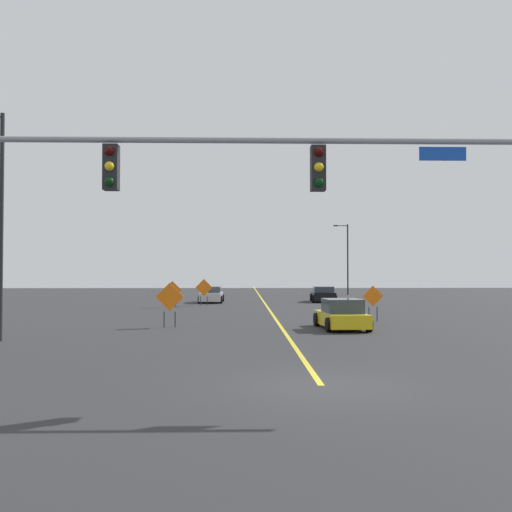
{
  "coord_description": "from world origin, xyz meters",
  "views": [
    {
      "loc": [
        -1.8,
        -13.24,
        2.62
      ],
      "look_at": [
        -0.84,
        29.04,
        3.76
      ],
      "focal_mm": 40.4,
      "sensor_mm": 36.0,
      "label": 1
    }
  ],
  "objects_px": {
    "traffic_signal_assembly": "(124,182)",
    "construction_sign_median_near": "(170,299)",
    "construction_sign_right_lane": "(204,289)",
    "car_silver_passing": "(211,295)",
    "car_yellow_near": "(342,315)",
    "construction_sign_left_lane": "(373,298)",
    "construction_sign_right_shoulder": "(172,291)",
    "car_black_far": "(323,294)",
    "street_lamp_near_left": "(347,256)"
  },
  "relations": [
    {
      "from": "traffic_signal_assembly",
      "to": "car_black_far",
      "type": "bearing_deg",
      "value": 75.12
    },
    {
      "from": "traffic_signal_assembly",
      "to": "car_silver_passing",
      "type": "bearing_deg",
      "value": 89.88
    },
    {
      "from": "car_silver_passing",
      "to": "traffic_signal_assembly",
      "type": "bearing_deg",
      "value": -90.12
    },
    {
      "from": "traffic_signal_assembly",
      "to": "construction_sign_right_lane",
      "type": "bearing_deg",
      "value": 90.5
    },
    {
      "from": "construction_sign_left_lane",
      "to": "car_black_far",
      "type": "xyz_separation_m",
      "value": [
        0.09,
        19.47,
        -0.56
      ]
    },
    {
      "from": "traffic_signal_assembly",
      "to": "car_silver_passing",
      "type": "xyz_separation_m",
      "value": [
        0.08,
        35.64,
        -4.02
      ]
    },
    {
      "from": "construction_sign_median_near",
      "to": "traffic_signal_assembly",
      "type": "bearing_deg",
      "value": -87.09
    },
    {
      "from": "construction_sign_right_lane",
      "to": "construction_sign_left_lane",
      "type": "relative_size",
      "value": 1.09
    },
    {
      "from": "traffic_signal_assembly",
      "to": "car_silver_passing",
      "type": "distance_m",
      "value": 35.86
    },
    {
      "from": "construction_sign_left_lane",
      "to": "car_silver_passing",
      "type": "relative_size",
      "value": 0.44
    },
    {
      "from": "construction_sign_median_near",
      "to": "car_silver_passing",
      "type": "height_order",
      "value": "construction_sign_median_near"
    },
    {
      "from": "construction_sign_left_lane",
      "to": "car_black_far",
      "type": "bearing_deg",
      "value": 89.75
    },
    {
      "from": "street_lamp_near_left",
      "to": "car_black_far",
      "type": "bearing_deg",
      "value": -107.82
    },
    {
      "from": "construction_sign_left_lane",
      "to": "street_lamp_near_left",
      "type": "bearing_deg",
      "value": 81.98
    },
    {
      "from": "construction_sign_median_near",
      "to": "car_silver_passing",
      "type": "xyz_separation_m",
      "value": [
        0.79,
        21.63,
        -0.67
      ]
    },
    {
      "from": "street_lamp_near_left",
      "to": "car_silver_passing",
      "type": "relative_size",
      "value": 1.84
    },
    {
      "from": "construction_sign_median_near",
      "to": "car_yellow_near",
      "type": "height_order",
      "value": "construction_sign_median_near"
    },
    {
      "from": "construction_sign_right_lane",
      "to": "car_yellow_near",
      "type": "relative_size",
      "value": 0.5
    },
    {
      "from": "street_lamp_near_left",
      "to": "construction_sign_right_lane",
      "type": "height_order",
      "value": "street_lamp_near_left"
    },
    {
      "from": "street_lamp_near_left",
      "to": "car_silver_passing",
      "type": "distance_m",
      "value": 21.47
    },
    {
      "from": "construction_sign_right_lane",
      "to": "car_silver_passing",
      "type": "xyz_separation_m",
      "value": [
        0.35,
        4.34,
        -0.64
      ]
    },
    {
      "from": "construction_sign_median_near",
      "to": "car_black_far",
      "type": "height_order",
      "value": "construction_sign_median_near"
    },
    {
      "from": "construction_sign_right_lane",
      "to": "construction_sign_left_lane",
      "type": "height_order",
      "value": "construction_sign_right_lane"
    },
    {
      "from": "car_silver_passing",
      "to": "car_black_far",
      "type": "distance_m",
      "value": 9.64
    },
    {
      "from": "car_silver_passing",
      "to": "construction_sign_left_lane",
      "type": "bearing_deg",
      "value": -62.97
    },
    {
      "from": "construction_sign_median_near",
      "to": "car_black_far",
      "type": "xyz_separation_m",
      "value": [
        10.39,
        22.44,
        -0.69
      ]
    },
    {
      "from": "construction_sign_right_shoulder",
      "to": "car_silver_passing",
      "type": "xyz_separation_m",
      "value": [
        2.47,
        6.91,
        -0.54
      ]
    },
    {
      "from": "construction_sign_median_near",
      "to": "car_black_far",
      "type": "bearing_deg",
      "value": 65.15
    },
    {
      "from": "construction_sign_right_lane",
      "to": "construction_sign_left_lane",
      "type": "xyz_separation_m",
      "value": [
        9.87,
        -14.32,
        -0.09
      ]
    },
    {
      "from": "car_silver_passing",
      "to": "construction_sign_right_shoulder",
      "type": "bearing_deg",
      "value": -109.67
    },
    {
      "from": "construction_sign_right_shoulder",
      "to": "car_yellow_near",
      "type": "distance_m",
      "value": 18.48
    },
    {
      "from": "construction_sign_median_near",
      "to": "car_yellow_near",
      "type": "relative_size",
      "value": 0.51
    },
    {
      "from": "street_lamp_near_left",
      "to": "construction_sign_right_lane",
      "type": "distance_m",
      "value": 24.91
    },
    {
      "from": "construction_sign_left_lane",
      "to": "construction_sign_right_shoulder",
      "type": "height_order",
      "value": "construction_sign_right_shoulder"
    },
    {
      "from": "car_silver_passing",
      "to": "construction_sign_right_lane",
      "type": "bearing_deg",
      "value": -94.6
    },
    {
      "from": "construction_sign_right_lane",
      "to": "car_yellow_near",
      "type": "distance_m",
      "value": 19.82
    },
    {
      "from": "traffic_signal_assembly",
      "to": "construction_sign_right_shoulder",
      "type": "height_order",
      "value": "traffic_signal_assembly"
    },
    {
      "from": "construction_sign_left_lane",
      "to": "construction_sign_median_near",
      "type": "bearing_deg",
      "value": -163.9
    },
    {
      "from": "construction_sign_median_near",
      "to": "car_silver_passing",
      "type": "distance_m",
      "value": 21.66
    },
    {
      "from": "construction_sign_right_shoulder",
      "to": "construction_sign_median_near",
      "type": "xyz_separation_m",
      "value": [
        1.68,
        -14.72,
        0.13
      ]
    },
    {
      "from": "construction_sign_left_lane",
      "to": "construction_sign_right_shoulder",
      "type": "xyz_separation_m",
      "value": [
        -11.99,
        11.75,
        -0.01
      ]
    },
    {
      "from": "construction_sign_median_near",
      "to": "car_silver_passing",
      "type": "bearing_deg",
      "value": 87.91
    },
    {
      "from": "traffic_signal_assembly",
      "to": "car_yellow_near",
      "type": "bearing_deg",
      "value": 60.81
    },
    {
      "from": "traffic_signal_assembly",
      "to": "street_lamp_near_left",
      "type": "distance_m",
      "value": 53.17
    },
    {
      "from": "traffic_signal_assembly",
      "to": "construction_sign_median_near",
      "type": "relative_size",
      "value": 6.88
    },
    {
      "from": "street_lamp_near_left",
      "to": "construction_sign_median_near",
      "type": "bearing_deg",
      "value": -112.15
    },
    {
      "from": "construction_sign_right_shoulder",
      "to": "construction_sign_right_lane",
      "type": "bearing_deg",
      "value": 50.48
    },
    {
      "from": "street_lamp_near_left",
      "to": "car_yellow_near",
      "type": "distance_m",
      "value": 39.05
    },
    {
      "from": "car_silver_passing",
      "to": "car_black_far",
      "type": "bearing_deg",
      "value": 4.82
    },
    {
      "from": "traffic_signal_assembly",
      "to": "construction_sign_right_shoulder",
      "type": "relative_size",
      "value": 7.44
    }
  ]
}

